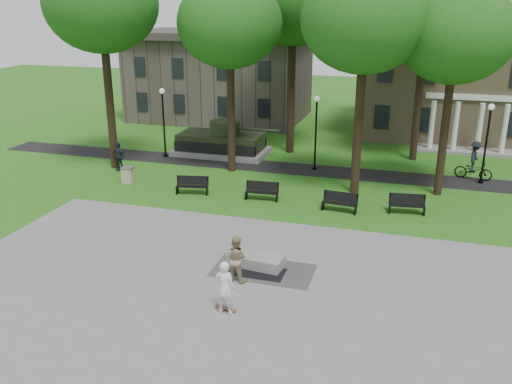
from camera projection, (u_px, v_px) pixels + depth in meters
The scene contains 26 objects.
ground at pixel (251, 246), 23.85m from camera, with size 120.00×120.00×0.00m, color #206016.
plaza at pixel (210, 302), 19.33m from camera, with size 22.00×16.00×0.02m, color gray.
footpath at pixel (306, 170), 34.71m from camera, with size 44.00×2.60×0.01m, color black.
building_right at pixel (466, 79), 43.24m from camera, with size 17.00×12.00×8.60m.
building_left at pixel (221, 78), 49.61m from camera, with size 15.00×10.00×7.20m, color #4C443D.
tree_0 at pixel (101, 4), 31.93m from camera, with size 6.80×6.80×12.97m.
tree_1 at pixel (230, 24), 31.62m from camera, with size 6.20×6.20×11.63m.
tree_2 at pixel (365, 20), 27.53m from camera, with size 6.60×6.60×12.16m.
tree_3 at pixel (456, 35), 27.46m from camera, with size 6.00×6.00×11.19m.
tree_5 at pixel (427, 11), 33.84m from camera, with size 6.40×6.40×12.44m.
lamp_left at pixel (163, 117), 36.76m from camera, with size 0.36×0.36×4.73m.
lamp_mid at pixel (316, 127), 33.93m from camera, with size 0.36×0.36×4.73m.
lamp_right at pixel (487, 137), 31.23m from camera, with size 0.36×0.36×4.73m.
tank_monument at pixel (222, 143), 37.98m from camera, with size 7.45×3.40×2.40m.
puddle at pixel (257, 272), 21.46m from camera, with size 2.20×1.20×0.00m, color black.
concrete_block at pixel (256, 260), 21.92m from camera, with size 2.20×1.00×0.45m, color gray.
skateboard at pixel (226, 309), 18.81m from camera, with size 0.78×0.20×0.07m, color brown.
skateboarder at pixel (225, 287), 18.31m from camera, with size 0.72×0.47×1.96m, color white.
friend_watching at pixel (236, 259), 20.54m from camera, with size 0.89×0.69×1.83m, color #968461.
pedestrian_walker at pixel (119, 156), 34.27m from camera, with size 1.09×0.45×1.86m, color #21262C.
cyclist at pixel (474, 164), 32.55m from camera, with size 2.28×1.35×2.35m.
park_bench_0 at pixel (193, 185), 30.20m from camera, with size 1.85×0.85×1.00m.
park_bench_1 at pixel (262, 191), 29.27m from camera, with size 1.83×0.65×1.00m.
park_bench_2 at pixel (340, 201), 27.65m from camera, with size 1.84×0.70×1.00m.
park_bench_3 at pixel (407, 203), 27.37m from camera, with size 1.84×0.73×1.00m.
trash_bin at pixel (128, 175), 32.06m from camera, with size 0.74×0.74×0.96m.
Camera 1 is at (6.44, -20.77, 10.09)m, focal length 38.00 mm.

